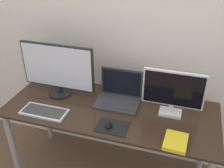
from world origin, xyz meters
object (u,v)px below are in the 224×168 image
Objects in this scene: monitor_left at (58,69)px; laptop at (119,94)px; keyboard at (44,112)px; monitor_right at (173,92)px; mouse at (109,126)px; book at (176,142)px.

monitor_left reaches higher than laptop.
laptop is 0.97× the size of keyboard.
monitor_right is at bearing 0.00° from monitor_left.
monitor_left is 0.65m from mouse.
keyboard is at bearing 177.37° from mouse.
monitor_right is at bearing 16.94° from keyboard.
mouse is (0.53, -0.30, -0.22)m from monitor_left.
book is at bearing -2.41° from keyboard.
keyboard is at bearing 177.59° from book.
monitor_right is at bearing -6.57° from laptop.
laptop is (0.51, 0.05, -0.17)m from monitor_left.
monitor_right is (0.93, 0.00, -0.04)m from monitor_left.
laptop is at bearing 33.30° from keyboard.
monitor_left reaches higher than keyboard.
monitor_left is at bearing -174.54° from laptop.
monitor_left reaches higher than mouse.
book is (0.46, -0.02, -0.01)m from mouse.
mouse is at bearing -85.67° from laptop.
laptop is 0.36m from mouse.
laptop is at bearing 5.46° from monitor_left.
laptop is (-0.42, 0.05, -0.13)m from monitor_right.
monitor_left is 0.54m from laptop.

